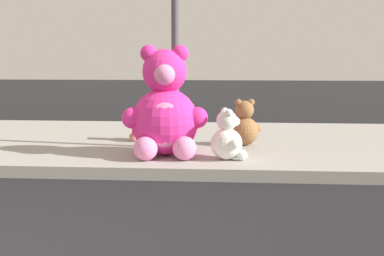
{
  "coord_description": "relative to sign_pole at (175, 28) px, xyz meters",
  "views": [
    {
      "loc": [
        1.82,
        -2.88,
        1.44
      ],
      "look_at": [
        1.3,
        3.6,
        0.55
      ],
      "focal_mm": 48.48,
      "sensor_mm": 36.0,
      "label": 1
    }
  ],
  "objects": [
    {
      "name": "plush_teal",
      "position": [
        0.05,
        0.9,
        -1.49
      ],
      "size": [
        0.35,
        0.4,
        0.52
      ],
      "color": "teal",
      "rests_on": "sidewalk"
    },
    {
      "name": "plush_white",
      "position": [
        0.76,
        -0.79,
        -1.44
      ],
      "size": [
        0.46,
        0.49,
        0.66
      ],
      "color": "white",
      "rests_on": "sidewalk"
    },
    {
      "name": "plush_pink_large",
      "position": [
        -0.07,
        -0.59,
        -1.12
      ],
      "size": [
        1.11,
        1.0,
        1.45
      ],
      "color": "#F22D93",
      "rests_on": "sidewalk"
    },
    {
      "name": "plush_red",
      "position": [
        -0.6,
        0.61,
        -1.48
      ],
      "size": [
        0.38,
        0.4,
        0.54
      ],
      "color": "red",
      "rests_on": "sidewalk"
    },
    {
      "name": "sign_pole",
      "position": [
        0.0,
        0.0,
        0.0
      ],
      "size": [
        0.56,
        0.11,
        3.2
      ],
      "color": "#4C4C51",
      "rests_on": "sidewalk"
    },
    {
      "name": "plush_brown",
      "position": [
        0.98,
        0.33,
        -1.42
      ],
      "size": [
        0.52,
        0.48,
        0.69
      ],
      "color": "olive",
      "rests_on": "sidewalk"
    },
    {
      "name": "sidewalk",
      "position": [
        -1.0,
        0.8,
        -1.77
      ],
      "size": [
        28.0,
        4.4,
        0.15
      ],
      "primitive_type": "cube",
      "color": "#9E9B93",
      "rests_on": "ground_plane"
    }
  ]
}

